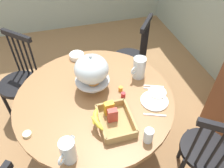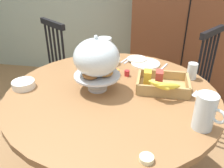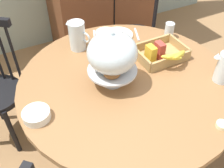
{
  "view_description": "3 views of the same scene",
  "coord_description": "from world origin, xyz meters",
  "px_view_note": "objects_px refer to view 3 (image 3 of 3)",
  "views": [
    {
      "loc": [
        1.33,
        -0.16,
        2.05
      ],
      "look_at": [
        0.11,
        0.19,
        0.84
      ],
      "focal_mm": 35.55,
      "sensor_mm": 36.0,
      "label": 1
    },
    {
      "loc": [
        0.32,
        -1.18,
        1.47
      ],
      "look_at": [
        0.11,
        0.04,
        0.79
      ],
      "focal_mm": 37.63,
      "sensor_mm": 36.0,
      "label": 2
    },
    {
      "loc": [
        -0.5,
        -0.94,
        1.74
      ],
      "look_at": [
        0.01,
        0.04,
        0.74
      ],
      "focal_mm": 41.2,
      "sensor_mm": 36.0,
      "label": 3
    }
  ],
  "objects_px": {
    "pastry_stand_with_dome": "(112,55)",
    "china_plate_large": "(118,35)",
    "dining_table": "(126,102)",
    "milk_pitcher": "(77,37)",
    "drinking_glass": "(169,30)",
    "butter_dish": "(222,125)",
    "windsor_chair_facing_door": "(138,36)",
    "cereal_basket": "(161,54)",
    "china_plate_small": "(106,32)",
    "cereal_bowl": "(36,115)"
  },
  "relations": [
    {
      "from": "dining_table",
      "to": "drinking_glass",
      "type": "xyz_separation_m",
      "value": [
        0.49,
        0.26,
        0.25
      ]
    },
    {
      "from": "windsor_chair_facing_door",
      "to": "cereal_bowl",
      "type": "relative_size",
      "value": 6.96
    },
    {
      "from": "dining_table",
      "to": "china_plate_small",
      "type": "distance_m",
      "value": 0.56
    },
    {
      "from": "china_plate_large",
      "to": "cereal_bowl",
      "type": "relative_size",
      "value": 1.57
    },
    {
      "from": "windsor_chair_facing_door",
      "to": "china_plate_small",
      "type": "xyz_separation_m",
      "value": [
        -0.45,
        -0.25,
        0.3
      ]
    },
    {
      "from": "dining_table",
      "to": "china_plate_large",
      "type": "relative_size",
      "value": 5.84
    },
    {
      "from": "cereal_basket",
      "to": "cereal_bowl",
      "type": "bearing_deg",
      "value": -171.86
    },
    {
      "from": "drinking_glass",
      "to": "butter_dish",
      "type": "height_order",
      "value": "drinking_glass"
    },
    {
      "from": "windsor_chair_facing_door",
      "to": "drinking_glass",
      "type": "bearing_deg",
      "value": -97.88
    },
    {
      "from": "windsor_chair_facing_door",
      "to": "china_plate_large",
      "type": "bearing_deg",
      "value": -141.1
    },
    {
      "from": "pastry_stand_with_dome",
      "to": "milk_pitcher",
      "type": "bearing_deg",
      "value": 95.6
    },
    {
      "from": "milk_pitcher",
      "to": "butter_dish",
      "type": "distance_m",
      "value": 1.02
    },
    {
      "from": "windsor_chair_facing_door",
      "to": "china_plate_large",
      "type": "distance_m",
      "value": 0.57
    },
    {
      "from": "windsor_chair_facing_door",
      "to": "pastry_stand_with_dome",
      "type": "distance_m",
      "value": 1.11
    },
    {
      "from": "cereal_basket",
      "to": "butter_dish",
      "type": "xyz_separation_m",
      "value": [
        -0.06,
        -0.59,
        -0.03
      ]
    },
    {
      "from": "pastry_stand_with_dome",
      "to": "china_plate_large",
      "type": "xyz_separation_m",
      "value": [
        0.27,
        0.44,
        -0.19
      ]
    },
    {
      "from": "milk_pitcher",
      "to": "butter_dish",
      "type": "relative_size",
      "value": 3.23
    },
    {
      "from": "dining_table",
      "to": "windsor_chair_facing_door",
      "type": "height_order",
      "value": "windsor_chair_facing_door"
    },
    {
      "from": "dining_table",
      "to": "windsor_chair_facing_door",
      "type": "distance_m",
      "value": 0.95
    },
    {
      "from": "cereal_bowl",
      "to": "butter_dish",
      "type": "xyz_separation_m",
      "value": [
        0.79,
        -0.47,
        -0.01
      ]
    },
    {
      "from": "pastry_stand_with_dome",
      "to": "dining_table",
      "type": "bearing_deg",
      "value": -6.77
    },
    {
      "from": "cereal_basket",
      "to": "drinking_glass",
      "type": "relative_size",
      "value": 2.87
    },
    {
      "from": "windsor_chair_facing_door",
      "to": "pastry_stand_with_dome",
      "type": "height_order",
      "value": "pastry_stand_with_dome"
    },
    {
      "from": "china_plate_small",
      "to": "drinking_glass",
      "type": "height_order",
      "value": "drinking_glass"
    },
    {
      "from": "butter_dish",
      "to": "pastry_stand_with_dome",
      "type": "bearing_deg",
      "value": 121.52
    },
    {
      "from": "pastry_stand_with_dome",
      "to": "butter_dish",
      "type": "relative_size",
      "value": 5.73
    },
    {
      "from": "china_plate_large",
      "to": "butter_dish",
      "type": "distance_m",
      "value": 0.97
    },
    {
      "from": "windsor_chair_facing_door",
      "to": "drinking_glass",
      "type": "height_order",
      "value": "windsor_chair_facing_door"
    },
    {
      "from": "china_plate_large",
      "to": "drinking_glass",
      "type": "relative_size",
      "value": 2.0
    },
    {
      "from": "cereal_basket",
      "to": "cereal_bowl",
      "type": "height_order",
      "value": "cereal_basket"
    },
    {
      "from": "drinking_glass",
      "to": "butter_dish",
      "type": "bearing_deg",
      "value": -108.44
    },
    {
      "from": "pastry_stand_with_dome",
      "to": "cereal_basket",
      "type": "bearing_deg",
      "value": 8.69
    },
    {
      "from": "cereal_basket",
      "to": "china_plate_small",
      "type": "height_order",
      "value": "cereal_basket"
    },
    {
      "from": "dining_table",
      "to": "china_plate_small",
      "type": "bearing_deg",
      "value": 77.73
    },
    {
      "from": "pastry_stand_with_dome",
      "to": "china_plate_small",
      "type": "relative_size",
      "value": 2.29
    },
    {
      "from": "cereal_bowl",
      "to": "china_plate_small",
      "type": "bearing_deg",
      "value": 39.9
    },
    {
      "from": "dining_table",
      "to": "china_plate_small",
      "type": "relative_size",
      "value": 8.57
    },
    {
      "from": "windsor_chair_facing_door",
      "to": "milk_pitcher",
      "type": "relative_size",
      "value": 5.03
    },
    {
      "from": "cereal_bowl",
      "to": "butter_dish",
      "type": "distance_m",
      "value": 0.92
    },
    {
      "from": "cereal_basket",
      "to": "china_plate_large",
      "type": "relative_size",
      "value": 1.44
    },
    {
      "from": "cereal_bowl",
      "to": "drinking_glass",
      "type": "height_order",
      "value": "drinking_glass"
    },
    {
      "from": "dining_table",
      "to": "milk_pitcher",
      "type": "distance_m",
      "value": 0.53
    },
    {
      "from": "drinking_glass",
      "to": "butter_dish",
      "type": "xyz_separation_m",
      "value": [
        -0.26,
        -0.78,
        -0.04
      ]
    },
    {
      "from": "cereal_basket",
      "to": "cereal_bowl",
      "type": "distance_m",
      "value": 0.85
    },
    {
      "from": "drinking_glass",
      "to": "china_plate_small",
      "type": "bearing_deg",
      "value": 147.99
    },
    {
      "from": "china_plate_large",
      "to": "china_plate_small",
      "type": "height_order",
      "value": "china_plate_small"
    },
    {
      "from": "milk_pitcher",
      "to": "cereal_basket",
      "type": "bearing_deg",
      "value": -40.44
    },
    {
      "from": "dining_table",
      "to": "china_plate_large",
      "type": "height_order",
      "value": "china_plate_large"
    },
    {
      "from": "butter_dish",
      "to": "cereal_basket",
      "type": "bearing_deg",
      "value": 84.62
    },
    {
      "from": "butter_dish",
      "to": "dining_table",
      "type": "bearing_deg",
      "value": 114.12
    }
  ]
}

